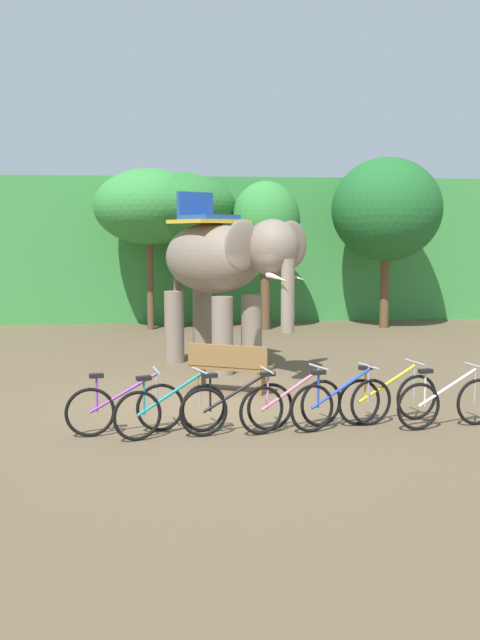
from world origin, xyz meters
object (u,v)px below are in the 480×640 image
tree_center_left (387,210)px  elephant (221,266)px  tree_left (266,222)px  tree_center_right (211,234)px  bike_blue (342,403)px  wooden_bench (230,367)px  bike_white (448,402)px  bike_yellow (388,398)px  bike_black (237,407)px  bike_purple (125,408)px  tree_center (149,207)px  tree_far_left (177,207)px  bike_pink (292,405)px  bike_teal (171,410)px

tree_center_left → elephant: (-5.53, -6.17, -1.40)m
tree_left → tree_center_left: 3.73m
tree_center_left → tree_center_right: bearing=172.4°
tree_center_left → tree_left: bearing=-179.1°
bike_blue → wooden_bench: bike_blue is taller
tree_center_left → bike_white: (-2.56, -11.24, -3.22)m
bike_white → wooden_bench: bike_white is taller
tree_center_right → bike_yellow: 12.00m
elephant → bike_black: elephant is taller
bike_purple → bike_blue: bearing=-0.8°
tree_left → elephant: bearing=-106.6°
tree_center_left → wooden_bench: size_ratio=3.38×
bike_purple → bike_white: 4.73m
tree_center → bike_black: (1.47, -11.60, -3.29)m
tree_far_left → bike_purple: (-0.97, -11.55, -3.30)m
wooden_bench → bike_white: bearing=-41.7°
tree_center → bike_pink: 12.19m
bike_black → bike_pink: size_ratio=1.04×
tree_center_left → bike_white: size_ratio=3.07×
bike_black → bike_blue: bearing=3.7°
tree_left → bike_pink: (-1.17, -11.10, -2.84)m
bike_pink → bike_yellow: bearing=10.5°
bike_teal → tree_center_left: bearing=59.5°
elephant → bike_pink: bearing=-82.6°
bike_teal → wooden_bench: size_ratio=1.05×
bike_pink → bike_blue: size_ratio=0.98×
bike_yellow → bike_white: size_ratio=0.99×
tree_far_left → tree_left: size_ratio=1.06×
tree_center_right → bike_yellow: bearing=-80.5°
tree_center_right → wooden_bench: tree_center_right is taller
tree_center_right → bike_pink: size_ratio=2.54×
elephant → bike_purple: elephant is taller
bike_yellow → wooden_bench: (-2.21, 2.31, 0.09)m
tree_center → bike_yellow: 12.31m
tree_center_right → bike_white: (2.73, -11.95, -2.50)m
bike_purple → bike_blue: (3.15, -0.04, 0.00)m
bike_white → tree_center_right: bearing=102.9°
tree_far_left → bike_white: 12.72m
bike_teal → bike_black: size_ratio=0.96×
bike_purple → bike_blue: same height
tree_center → bike_yellow: (3.81, -11.23, -3.29)m
bike_blue → bike_teal: bearing=-177.0°
bike_black → wooden_bench: bike_black is taller
tree_center_left → bike_purple: size_ratio=3.06×
tree_far_left → bike_black: bearing=-86.9°
bike_pink → tree_left: bearing=84.0°
bike_yellow → tree_center_right: bearing=99.5°
tree_center_right → bike_white: tree_center_right is taller
bike_purple → bike_pink: 2.40m
tree_center_right → bike_yellow: (1.94, -11.57, -2.50)m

